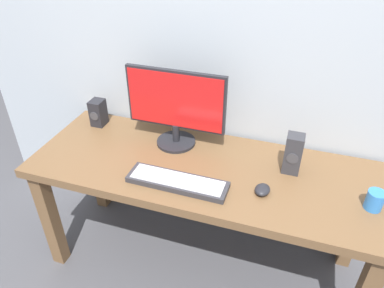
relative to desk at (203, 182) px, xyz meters
name	(u,v)px	position (x,y,z in m)	size (l,w,h in m)	color
ground_plane	(201,259)	(0.00, 0.00, -0.61)	(6.00, 6.00, 0.00)	#4C4C51
desk	(203,182)	(0.00, 0.00, 0.00)	(1.73, 0.63, 0.71)	brown
monitor	(176,106)	(-0.20, 0.16, 0.32)	(0.52, 0.21, 0.41)	#232328
keyboard_primary	(177,182)	(-0.08, -0.17, 0.11)	(0.47, 0.13, 0.03)	#333338
mouse	(262,190)	(0.30, -0.10, 0.11)	(0.07, 0.08, 0.04)	#232328
speaker_right	(293,154)	(0.41, 0.10, 0.20)	(0.08, 0.08, 0.20)	#333338
speaker_left	(98,113)	(-0.69, 0.20, 0.17)	(0.07, 0.09, 0.15)	#232328
coffee_mug	(375,200)	(0.76, -0.05, 0.14)	(0.07, 0.07, 0.09)	#337FD8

